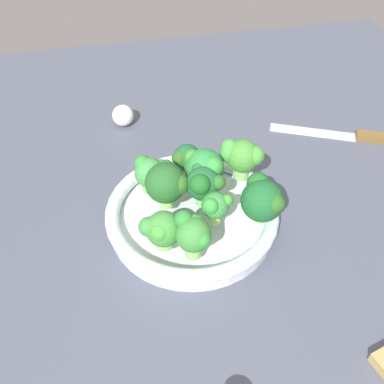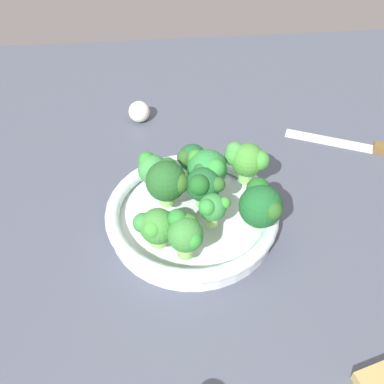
# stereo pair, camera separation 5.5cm
# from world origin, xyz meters

# --- Properties ---
(ground_plane) EXTENTS (1.30, 1.30, 0.03)m
(ground_plane) POSITION_xyz_m (0.00, 0.00, -0.01)
(ground_plane) COLOR #484E5D
(bowl) EXTENTS (0.28, 0.28, 0.04)m
(bowl) POSITION_xyz_m (0.04, 0.04, 0.02)
(bowl) COLOR silver
(bowl) RESTS_ON ground_plane
(broccoli_floret_0) EXTENTS (0.05, 0.04, 0.06)m
(broccoli_floret_0) POSITION_xyz_m (0.01, 0.08, 0.08)
(broccoli_floret_0) COLOR #9FC961
(broccoli_floret_0) RESTS_ON bowl
(broccoli_floret_1) EXTENTS (0.05, 0.05, 0.06)m
(broccoli_floret_1) POSITION_xyz_m (0.09, -0.02, 0.08)
(broccoli_floret_1) COLOR #75BC5E
(broccoli_floret_1) RESTS_ON bowl
(broccoli_floret_2) EXTENTS (0.07, 0.07, 0.08)m
(broccoli_floret_2) POSITION_xyz_m (0.07, 0.02, 0.08)
(broccoli_floret_2) COLOR #8FD267
(broccoli_floret_2) RESTS_ON bowl
(broccoli_floret_3) EXTENTS (0.07, 0.05, 0.07)m
(broccoli_floret_3) POSITION_xyz_m (-0.06, -0.02, 0.08)
(broccoli_floret_3) COLOR #8AD068
(broccoli_floret_3) RESTS_ON bowl
(broccoli_floret_4) EXTENTS (0.06, 0.07, 0.07)m
(broccoli_floret_4) POSITION_xyz_m (0.02, 0.04, 0.09)
(broccoli_floret_4) COLOR #92D86F
(broccoli_floret_4) RESTS_ON bowl
(broccoli_floret_5) EXTENTS (0.06, 0.07, 0.07)m
(broccoli_floret_5) POSITION_xyz_m (-0.06, 0.08, 0.08)
(broccoli_floret_5) COLOR #85CD67
(broccoli_floret_5) RESTS_ON bowl
(broccoli_floret_6) EXTENTS (0.06, 0.05, 0.06)m
(broccoli_floret_6) POSITION_xyz_m (0.10, 0.11, 0.07)
(broccoli_floret_6) COLOR #94CE6E
(broccoli_floret_6) RESTS_ON bowl
(broccoli_floret_7) EXTENTS (0.05, 0.06, 0.07)m
(broccoli_floret_7) POSITION_xyz_m (0.06, 0.13, 0.08)
(broccoli_floret_7) COLOR #8FCC65
(broccoli_floret_7) RESTS_ON bowl
(broccoli_floret_8) EXTENTS (0.05, 0.05, 0.06)m
(broccoli_floret_8) POSITION_xyz_m (0.03, -0.04, 0.07)
(broccoli_floret_8) COLOR #92D166
(broccoli_floret_8) RESTS_ON bowl
(broccoli_floret_9) EXTENTS (0.06, 0.07, 0.07)m
(broccoli_floret_9) POSITION_xyz_m (0.01, -0.00, 0.08)
(broccoli_floret_9) COLOR #99CA68
(broccoli_floret_9) RESTS_ON bowl
(knife) EXTENTS (0.25, 0.13, 0.01)m
(knife) POSITION_xyz_m (-0.33, -0.12, 0.01)
(knife) COLOR silver
(knife) RESTS_ON ground_plane
(garlic_bulb) EXTENTS (0.04, 0.04, 0.04)m
(garlic_bulb) POSITION_xyz_m (0.12, -0.27, 0.02)
(garlic_bulb) COLOR white
(garlic_bulb) RESTS_ON ground_plane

